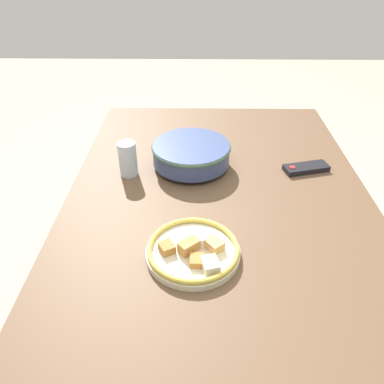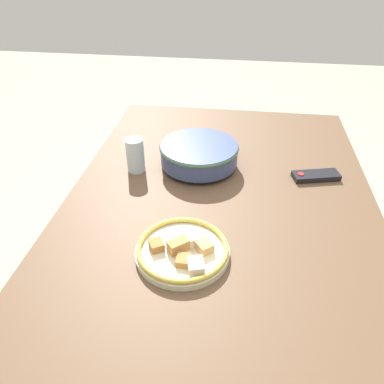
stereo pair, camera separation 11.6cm
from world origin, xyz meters
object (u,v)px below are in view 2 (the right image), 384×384
at_px(food_plate, 183,250).
at_px(tv_remote, 316,176).
at_px(drinking_glass, 135,155).
at_px(noodle_bowl, 199,154).

distance_m(food_plate, tv_remote, 0.59).
relative_size(food_plate, tv_remote, 1.48).
height_order(food_plate, tv_remote, food_plate).
height_order(food_plate, drinking_glass, drinking_glass).
xyz_separation_m(food_plate, drinking_glass, (-0.40, -0.23, 0.04)).
bearing_deg(noodle_bowl, tv_remote, 86.27).
bearing_deg(tv_remote, food_plate, 122.85).
xyz_separation_m(noodle_bowl, tv_remote, (0.03, 0.41, -0.04)).
bearing_deg(drinking_glass, noodle_bowl, 105.08).
relative_size(food_plate, drinking_glass, 2.05).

